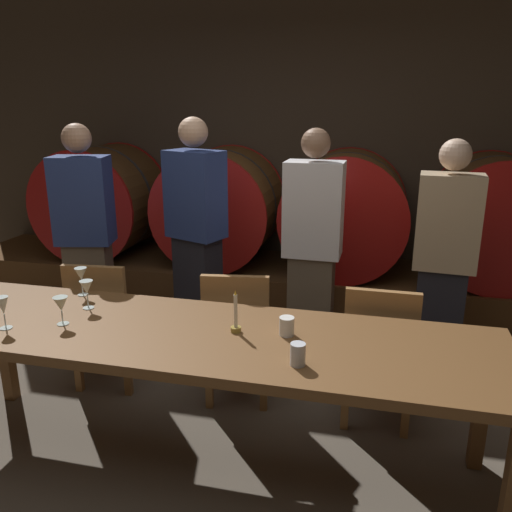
# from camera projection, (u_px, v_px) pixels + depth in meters

# --- Properties ---
(ground_plane) EXTENTS (8.44, 8.44, 0.00)m
(ground_plane) POSITION_uv_depth(u_px,v_px,m) (197.00, 485.00, 2.61)
(ground_plane) COLOR brown
(back_wall) EXTENTS (6.49, 0.24, 2.84)m
(back_wall) POSITION_uv_depth(u_px,v_px,m) (294.00, 148.00, 4.80)
(back_wall) COLOR #473A2D
(back_wall) RESTS_ON ground
(barrel_shelf) EXTENTS (5.84, 0.90, 0.46)m
(barrel_shelf) POSITION_uv_depth(u_px,v_px,m) (281.00, 290.00, 4.63)
(barrel_shelf) COLOR brown
(barrel_shelf) RESTS_ON ground
(wine_barrel_far_left) EXTENTS (1.00, 0.81, 1.00)m
(wine_barrel_far_left) POSITION_uv_depth(u_px,v_px,m) (102.00, 201.00, 4.79)
(wine_barrel_far_left) COLOR #513319
(wine_barrel_far_left) RESTS_ON barrel_shelf
(wine_barrel_center_left) EXTENTS (1.00, 0.81, 1.00)m
(wine_barrel_center_left) POSITION_uv_depth(u_px,v_px,m) (221.00, 207.00, 4.54)
(wine_barrel_center_left) COLOR brown
(wine_barrel_center_left) RESTS_ON barrel_shelf
(wine_barrel_center_right) EXTENTS (1.00, 0.81, 1.00)m
(wine_barrel_center_right) POSITION_uv_depth(u_px,v_px,m) (345.00, 213.00, 4.30)
(wine_barrel_center_right) COLOR brown
(wine_barrel_center_right) RESTS_ON barrel_shelf
(wine_barrel_far_right) EXTENTS (1.00, 0.81, 1.00)m
(wine_barrel_far_right) POSITION_uv_depth(u_px,v_px,m) (494.00, 220.00, 4.05)
(wine_barrel_far_right) COLOR #513319
(wine_barrel_far_right) RESTS_ON barrel_shelf
(dining_table) EXTENTS (2.97, 0.79, 0.77)m
(dining_table) POSITION_uv_depth(u_px,v_px,m) (196.00, 344.00, 2.55)
(dining_table) COLOR brown
(dining_table) RESTS_ON ground
(chair_left) EXTENTS (0.43, 0.43, 0.88)m
(chair_left) POSITION_uv_depth(u_px,v_px,m) (105.00, 318.00, 3.39)
(chair_left) COLOR olive
(chair_left) RESTS_ON ground
(chair_center) EXTENTS (0.45, 0.45, 0.88)m
(chair_center) POSITION_uv_depth(u_px,v_px,m) (238.00, 330.00, 3.21)
(chair_center) COLOR olive
(chair_center) RESTS_ON ground
(chair_right) EXTENTS (0.40, 0.40, 0.88)m
(chair_right) POSITION_uv_depth(u_px,v_px,m) (379.00, 349.00, 2.97)
(chair_right) COLOR olive
(chair_right) RESTS_ON ground
(guest_far_left) EXTENTS (0.42, 0.32, 1.71)m
(guest_far_left) POSITION_uv_depth(u_px,v_px,m) (87.00, 244.00, 3.69)
(guest_far_left) COLOR brown
(guest_far_left) RESTS_ON ground
(guest_center_left) EXTENTS (0.44, 0.36, 1.75)m
(guest_center_left) POSITION_uv_depth(u_px,v_px,m) (197.00, 242.00, 3.65)
(guest_center_left) COLOR black
(guest_center_left) RESTS_ON ground
(guest_center_right) EXTENTS (0.39, 0.25, 1.68)m
(guest_center_right) POSITION_uv_depth(u_px,v_px,m) (312.00, 253.00, 3.51)
(guest_center_right) COLOR brown
(guest_center_right) RESTS_ON ground
(guest_far_right) EXTENTS (0.40, 0.27, 1.63)m
(guest_far_right) POSITION_uv_depth(u_px,v_px,m) (443.00, 266.00, 3.33)
(guest_far_right) COLOR black
(guest_far_right) RESTS_ON ground
(candle_center) EXTENTS (0.05, 0.05, 0.22)m
(candle_center) POSITION_uv_depth(u_px,v_px,m) (236.00, 320.00, 2.51)
(candle_center) COLOR olive
(candle_center) RESTS_ON dining_table
(wine_glass_far_left) EXTENTS (0.06, 0.06, 0.17)m
(wine_glass_far_left) POSITION_uv_depth(u_px,v_px,m) (3.00, 307.00, 2.53)
(wine_glass_far_left) COLOR silver
(wine_glass_far_left) RESTS_ON dining_table
(wine_glass_center_left) EXTENTS (0.07, 0.07, 0.16)m
(wine_glass_center_left) POSITION_uv_depth(u_px,v_px,m) (81.00, 275.00, 2.97)
(wine_glass_center_left) COLOR silver
(wine_glass_center_left) RESTS_ON dining_table
(wine_glass_center_right) EXTENTS (0.07, 0.07, 0.15)m
(wine_glass_center_right) POSITION_uv_depth(u_px,v_px,m) (61.00, 305.00, 2.58)
(wine_glass_center_right) COLOR silver
(wine_glass_center_right) RESTS_ON dining_table
(wine_glass_far_right) EXTENTS (0.07, 0.07, 0.16)m
(wine_glass_far_right) POSITION_uv_depth(u_px,v_px,m) (87.00, 288.00, 2.78)
(wine_glass_far_right) COLOR silver
(wine_glass_far_right) RESTS_ON dining_table
(cup_left) EXTENTS (0.07, 0.07, 0.09)m
(cup_left) POSITION_uv_depth(u_px,v_px,m) (287.00, 326.00, 2.48)
(cup_left) COLOR white
(cup_left) RESTS_ON dining_table
(cup_right) EXTENTS (0.07, 0.07, 0.10)m
(cup_right) POSITION_uv_depth(u_px,v_px,m) (298.00, 354.00, 2.20)
(cup_right) COLOR silver
(cup_right) RESTS_ON dining_table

